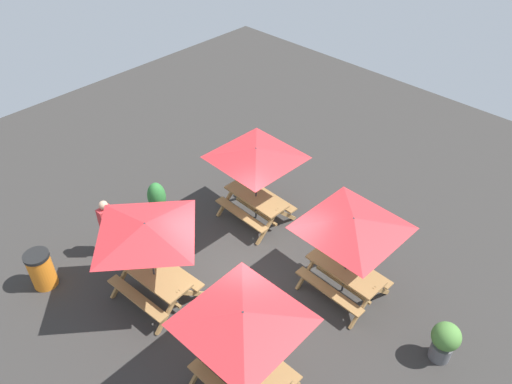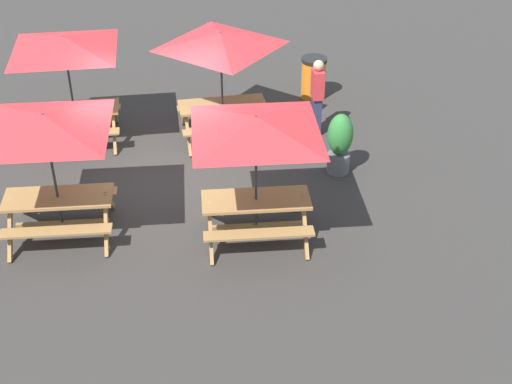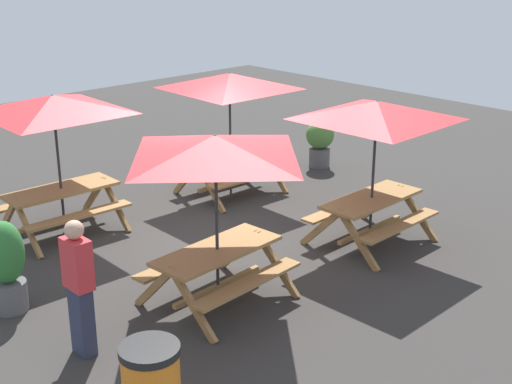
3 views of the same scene
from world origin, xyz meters
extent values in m
plane|color=#33302D|center=(0.00, 0.00, 0.00)|extent=(24.00, 24.00, 0.00)
cube|color=olive|center=(-1.34, -1.65, 0.74)|extent=(1.84, 0.82, 0.05)
cube|color=olive|center=(-1.30, -2.20, 0.45)|extent=(1.81, 0.38, 0.04)
cube|color=olive|center=(-1.38, -1.10, 0.45)|extent=(1.81, 0.38, 0.04)
cube|color=olive|center=(-2.09, -2.07, 0.37)|extent=(0.11, 0.80, 0.81)
cube|color=olive|center=(-2.14, -1.34, 0.37)|extent=(0.11, 0.80, 0.81)
cube|color=olive|center=(-0.54, -1.96, 0.37)|extent=(0.11, 0.80, 0.81)
cube|color=olive|center=(-0.59, -1.23, 0.37)|extent=(0.11, 0.80, 0.81)
cube|color=olive|center=(-1.34, -1.65, 0.22)|extent=(1.56, 0.18, 0.06)
cylinder|color=#2D2D33|center=(-1.34, -1.65, 1.15)|extent=(0.04, 0.04, 2.30)
pyramid|color=red|center=(-1.34, -1.65, 2.16)|extent=(2.13, 2.13, 0.28)
cube|color=olive|center=(-1.61, 1.92, 0.74)|extent=(1.82, 0.76, 0.05)
cube|color=olive|center=(-1.62, 1.37, 0.45)|extent=(1.81, 0.32, 0.04)
cube|color=olive|center=(-1.59, 2.47, 0.45)|extent=(1.81, 0.32, 0.04)
cube|color=olive|center=(-2.40, 1.58, 0.37)|extent=(0.09, 0.80, 0.81)
cube|color=olive|center=(-2.37, 2.31, 0.37)|extent=(0.09, 0.80, 0.81)
cube|color=olive|center=(-0.84, 1.53, 0.37)|extent=(0.09, 0.80, 0.81)
cube|color=olive|center=(-0.81, 2.26, 0.37)|extent=(0.09, 0.80, 0.81)
cube|color=olive|center=(-1.61, 1.92, 0.22)|extent=(1.56, 0.12, 0.06)
cylinder|color=#2D2D33|center=(-1.61, 1.92, 1.15)|extent=(0.04, 0.04, 2.30)
pyramid|color=red|center=(-1.61, 1.92, 2.16)|extent=(2.83, 2.83, 0.28)
cube|color=olive|center=(1.66, 1.45, 0.74)|extent=(1.82, 0.75, 0.05)
cube|color=olive|center=(1.65, 0.90, 0.45)|extent=(1.81, 0.31, 0.04)
cube|color=olive|center=(1.68, 2.00, 0.45)|extent=(1.81, 0.31, 0.04)
cube|color=olive|center=(0.87, 1.11, 0.37)|extent=(0.08, 0.80, 0.81)
cube|color=olive|center=(0.89, 1.84, 0.37)|extent=(0.08, 0.80, 0.81)
cube|color=olive|center=(2.43, 1.07, 0.37)|extent=(0.08, 0.80, 0.81)
cube|color=olive|center=(2.45, 1.80, 0.37)|extent=(0.08, 0.80, 0.81)
cube|color=olive|center=(1.66, 1.45, 0.22)|extent=(1.56, 0.11, 0.06)
cylinder|color=#2D2D33|center=(1.66, 1.45, 1.15)|extent=(0.04, 0.04, 2.30)
pyramid|color=red|center=(1.66, 1.45, 2.16)|extent=(2.83, 2.83, 0.28)
cube|color=olive|center=(1.69, -1.83, 0.74)|extent=(1.81, 0.73, 0.05)
cube|color=olive|center=(1.68, -1.28, 0.45)|extent=(1.80, 0.29, 0.04)
cube|color=olive|center=(0.92, -2.21, 0.37)|extent=(0.08, 0.80, 0.81)
cube|color=olive|center=(0.91, -1.48, 0.37)|extent=(0.08, 0.80, 0.81)
cube|color=olive|center=(1.69, -1.83, 0.22)|extent=(1.56, 0.10, 0.06)
cylinder|color=#2D2D33|center=(1.69, -1.83, 1.15)|extent=(0.04, 0.04, 2.30)
pyramid|color=red|center=(1.69, -1.83, 2.16)|extent=(2.83, 2.83, 0.28)
cylinder|color=orange|center=(-3.58, -3.27, 0.45)|extent=(0.56, 0.56, 0.90)
cylinder|color=black|center=(-3.58, -3.27, 0.94)|extent=(0.59, 0.59, 0.08)
cylinder|color=#59595B|center=(-3.45, 0.03, 0.20)|extent=(0.44, 0.44, 0.40)
ellipsoid|color=#2D7233|center=(-3.45, 0.03, 0.82)|extent=(0.49, 0.49, 0.84)
cylinder|color=#59595B|center=(4.16, 1.42, 0.20)|extent=(0.44, 0.44, 0.40)
ellipsoid|color=#4C7F38|center=(4.16, 1.42, 0.69)|extent=(0.59, 0.59, 0.59)
cube|color=#2D334C|center=(-3.30, -1.53, 0.42)|extent=(0.18, 0.28, 0.85)
cube|color=red|center=(-3.30, -1.53, 1.15)|extent=(0.22, 0.36, 0.60)
sphere|color=tan|center=(-3.30, -1.53, 1.56)|extent=(0.22, 0.22, 0.22)
camera|label=1|loc=(5.54, -5.51, 9.19)|focal=35.00mm
camera|label=2|loc=(-0.42, 11.61, 7.36)|focal=50.00mm
camera|label=3|loc=(-6.86, -8.15, 4.57)|focal=50.00mm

